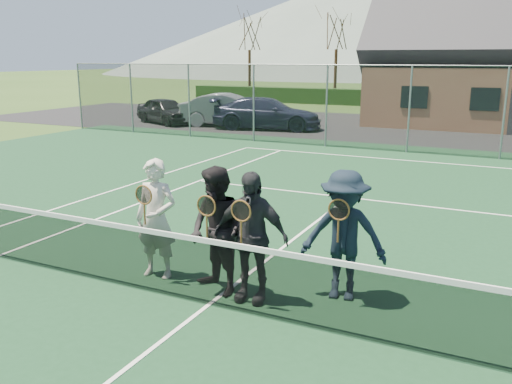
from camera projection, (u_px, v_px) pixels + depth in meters
ground at (434, 131)px, 24.70m from camera, size 220.00×220.00×0.00m
court_surface at (209, 306)px, 7.26m from camera, size 30.00×30.00×0.02m
tarmac_carpark at (349, 126)px, 26.41m from camera, size 40.00×12.00×0.01m
hedge_row at (463, 101)px, 35.03m from camera, size 40.00×1.20×1.10m
hill_west at (358, 25)px, 98.58m from camera, size 110.00×110.00×18.00m
car_a at (166, 111)px, 27.33m from camera, size 4.14×2.98×1.31m
car_b at (229, 110)px, 26.25m from camera, size 5.02×2.84×1.57m
car_c at (267, 114)px, 25.13m from camera, size 5.36×3.04×1.47m
court_markings at (209, 305)px, 7.26m from camera, size 11.03×23.83×0.01m
tennis_net at (208, 269)px, 7.14m from camera, size 11.68×0.08×1.10m
perimeter_fence at (409, 109)px, 18.67m from camera, size 30.07×0.07×3.02m
tree_a at (249, 24)px, 41.47m from camera, size 3.20×3.20×7.77m
tree_b at (337, 21)px, 38.48m from camera, size 3.20×3.20×7.77m
tree_c at (507, 16)px, 33.79m from camera, size 3.20×3.20×7.77m
player_a at (156, 219)px, 8.04m from camera, size 0.70×0.53×1.80m
player_b at (217, 231)px, 7.47m from camera, size 1.08×0.98×1.80m
player_c at (251, 237)px, 7.24m from camera, size 1.09×0.55×1.80m
player_d at (344, 235)px, 7.29m from camera, size 1.24×0.82×1.80m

